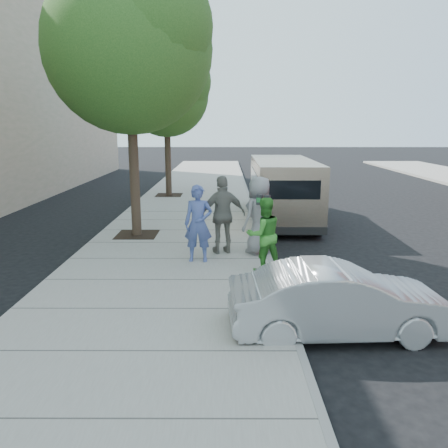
{
  "coord_description": "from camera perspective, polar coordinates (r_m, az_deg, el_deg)",
  "views": [
    {
      "loc": [
        0.34,
        -10.26,
        3.34
      ],
      "look_at": [
        0.31,
        -0.36,
        1.1
      ],
      "focal_mm": 35.0,
      "sensor_mm": 36.0,
      "label": 1
    }
  ],
  "objects": [
    {
      "name": "tree_far",
      "position": [
        20.49,
        -7.44,
        16.97
      ],
      "size": [
        3.92,
        3.8,
        6.49
      ],
      "color": "black",
      "rests_on": "sidewalk"
    },
    {
      "name": "parking_meter",
      "position": [
        10.54,
        5.11,
        1.47
      ],
      "size": [
        0.34,
        0.24,
        1.57
      ],
      "rotation": [
        0.0,
        0.0,
        -0.43
      ],
      "color": "gray",
      "rests_on": "sidewalk"
    },
    {
      "name": "ground",
      "position": [
        10.8,
        -1.66,
        -5.28
      ],
      "size": [
        120.0,
        120.0,
        0.0
      ],
      "primitive_type": "plane",
      "color": "black",
      "rests_on": "ground"
    },
    {
      "name": "person_green_shirt",
      "position": [
        9.71,
        5.24,
        -1.38
      ],
      "size": [
        0.96,
        0.84,
        1.66
      ],
      "primitive_type": "imported",
      "rotation": [
        0.0,
        0.0,
        3.44
      ],
      "color": "green",
      "rests_on": "sidewalk"
    },
    {
      "name": "person_striped_polo",
      "position": [
        11.0,
        -0.12,
        1.2
      ],
      "size": [
        1.25,
        0.79,
        1.98
      ],
      "primitive_type": "imported",
      "rotation": [
        0.0,
        0.0,
        3.43
      ],
      "color": "gray",
      "rests_on": "sidewalk"
    },
    {
      "name": "van",
      "position": [
        15.47,
        7.66,
        4.52
      ],
      "size": [
        2.05,
        5.92,
        2.18
      ],
      "rotation": [
        0.0,
        0.0,
        -0.01
      ],
      "color": "tan",
      "rests_on": "ground"
    },
    {
      "name": "curb_face",
      "position": [
        10.82,
        6.0,
        -4.89
      ],
      "size": [
        0.12,
        60.0,
        0.16
      ],
      "primitive_type": "cube",
      "color": "gray",
      "rests_on": "ground"
    },
    {
      "name": "person_officer",
      "position": [
        10.36,
        -3.37,
        0.06
      ],
      "size": [
        0.68,
        0.46,
        1.84
      ],
      "primitive_type": "imported",
      "rotation": [
        0.0,
        0.0,
        -0.03
      ],
      "color": "#48599A",
      "rests_on": "sidewalk"
    },
    {
      "name": "tree_near",
      "position": [
        13.11,
        -12.17,
        22.17
      ],
      "size": [
        4.62,
        4.6,
        7.53
      ],
      "color": "black",
      "rests_on": "sidewalk"
    },
    {
      "name": "sidewalk",
      "position": [
        10.85,
        -6.97,
        -4.87
      ],
      "size": [
        5.0,
        60.0,
        0.15
      ],
      "primitive_type": "cube",
      "color": "gray",
      "rests_on": "ground"
    },
    {
      "name": "person_gray_shirt",
      "position": [
        11.03,
        4.63,
        1.14
      ],
      "size": [
        1.13,
        1.1,
        1.96
      ],
      "primitive_type": "imported",
      "rotation": [
        0.0,
        0.0,
        3.88
      ],
      "color": "gray",
      "rests_on": "sidewalk"
    },
    {
      "name": "sedan",
      "position": [
        7.37,
        14.81,
        -9.68
      ],
      "size": [
        3.6,
        1.42,
        1.17
      ],
      "primitive_type": "imported",
      "rotation": [
        0.0,
        0.0,
        1.62
      ],
      "color": "#A1A4A7",
      "rests_on": "ground"
    }
  ]
}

